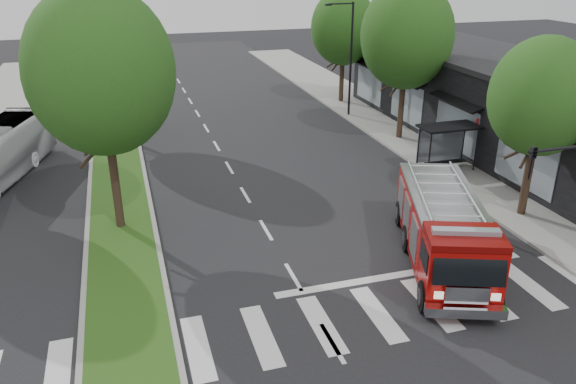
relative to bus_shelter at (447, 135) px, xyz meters
The scene contains 12 objects.
ground 14.00m from the bus_shelter, 143.97° to the right, with size 140.00×140.00×0.00m, color black.
sidewalk_right 3.00m from the bus_shelter, 54.94° to the left, with size 5.00×80.00×0.15m, color gray.
median 19.92m from the bus_shelter, 150.20° to the left, with size 3.00×50.00×0.15m.
storefront_row 6.11m from the bus_shelter, 17.71° to the left, with size 8.00×30.00×5.00m, color black.
bus_shelter is the anchor object (origin of this frame).
tree_right_near 7.06m from the bus_shelter, 87.21° to the right, with size 4.40×4.40×8.05m.
tree_right_mid 7.36m from the bus_shelter, 87.07° to the left, with size 5.60×5.60×9.72m.
tree_right_far 16.30m from the bus_shelter, 88.92° to the left, with size 5.00×5.00×8.73m.
tree_median_near 17.98m from the bus_shelter, behind, with size 5.80×5.80×10.16m.
tree_median_far 21.36m from the bus_shelter, 145.43° to the left, with size 5.60×5.60×9.72m.
streetlight_right_far 12.13m from the bus_shelter, 94.11° to the left, with size 2.11×0.20×8.00m.
fire_engine 10.31m from the bus_shelter, 121.89° to the right, with size 5.31×8.83×2.94m.
Camera 1 is at (-5.39, -17.04, 11.08)m, focal length 35.00 mm.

